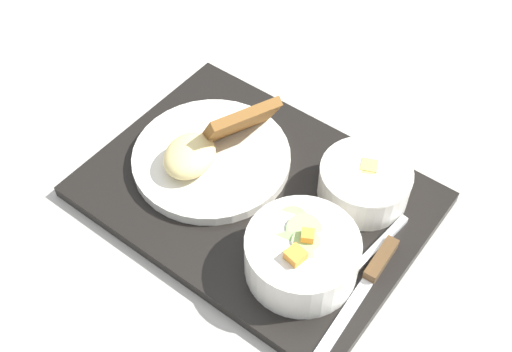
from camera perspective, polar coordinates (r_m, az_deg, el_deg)
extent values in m
plane|color=#ADA89E|center=(0.86, 0.00, -2.01)|extent=(4.00, 4.00, 0.00)
cube|color=black|center=(0.86, 0.00, -1.66)|extent=(0.45, 0.34, 0.02)
cylinder|color=silver|center=(0.76, 4.09, -7.07)|extent=(0.14, 0.14, 0.06)
torus|color=silver|center=(0.74, 4.20, -5.99)|extent=(0.14, 0.14, 0.01)
cylinder|color=#8EBC6B|center=(0.73, 2.67, -6.70)|extent=(0.05, 0.05, 0.01)
cylinder|color=#8EBC6B|center=(0.73, 4.45, -5.92)|extent=(0.05, 0.05, 0.01)
cylinder|color=#8EBC6B|center=(0.74, 4.87, -5.88)|extent=(0.06, 0.06, 0.01)
cylinder|color=#8EBC6B|center=(0.75, 3.26, -4.05)|extent=(0.05, 0.05, 0.01)
cylinder|color=#8EBC6B|center=(0.74, 4.32, -4.85)|extent=(0.06, 0.06, 0.02)
cube|color=orange|center=(0.72, 3.52, -7.15)|extent=(0.02, 0.02, 0.02)
cube|color=orange|center=(0.73, 4.61, -5.38)|extent=(0.02, 0.02, 0.01)
cylinder|color=silver|center=(0.84, 9.61, -0.58)|extent=(0.12, 0.12, 0.05)
torus|color=silver|center=(0.82, 9.81, 0.39)|extent=(0.12, 0.12, 0.01)
cylinder|color=#B29342|center=(0.83, 9.66, -0.34)|extent=(0.10, 0.10, 0.04)
cube|color=#D1B75B|center=(0.82, 9.97, 0.41)|extent=(0.03, 0.03, 0.01)
cube|color=#D1B75B|center=(0.83, 9.99, 0.67)|extent=(0.03, 0.03, 0.01)
cylinder|color=silver|center=(0.88, -3.90, 1.67)|extent=(0.22, 0.22, 0.01)
ellipsoid|color=#E5CC7F|center=(0.85, -5.93, 1.82)|extent=(0.09, 0.10, 0.04)
cube|color=brown|center=(0.87, -1.58, 4.69)|extent=(0.10, 0.12, 0.09)
cube|color=silver|center=(0.75, 7.83, -12.37)|extent=(0.02, 0.12, 0.00)
cube|color=#51381E|center=(0.79, 11.05, -7.29)|extent=(0.02, 0.07, 0.02)
ellipsoid|color=silver|center=(0.77, 7.19, -9.87)|extent=(0.03, 0.05, 0.01)
cube|color=silver|center=(0.81, 10.77, -6.15)|extent=(0.02, 0.12, 0.01)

